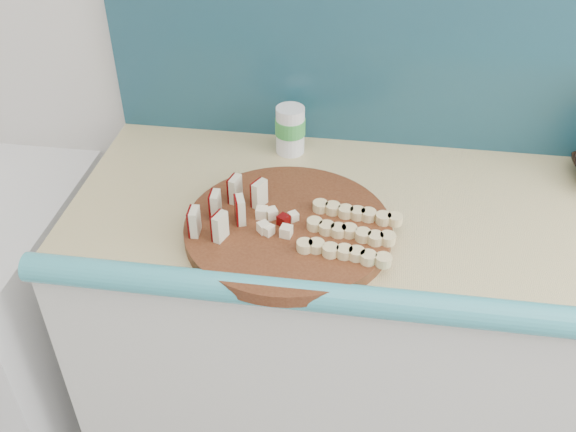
# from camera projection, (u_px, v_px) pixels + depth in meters

# --- Properties ---
(kitchen_counter) EXTENTS (2.20, 0.63, 0.91)m
(kitchen_counter) POSITION_uv_depth(u_px,v_px,m) (524.00, 361.00, 1.66)
(kitchen_counter) COLOR silver
(kitchen_counter) RESTS_ON ground
(backsplash) EXTENTS (2.20, 0.02, 0.50)m
(backsplash) POSITION_uv_depth(u_px,v_px,m) (576.00, 59.00, 1.45)
(backsplash) COLOR teal
(backsplash) RESTS_ON kitchen_counter
(cutting_board) EXTENTS (0.50, 0.50, 0.03)m
(cutting_board) POSITION_uv_depth(u_px,v_px,m) (288.00, 229.00, 1.34)
(cutting_board) COLOR #431D0E
(cutting_board) RESTS_ON kitchen_counter
(apple_wedges) EXTENTS (0.14, 0.17, 0.06)m
(apple_wedges) POSITION_uv_depth(u_px,v_px,m) (227.00, 207.00, 1.33)
(apple_wedges) COLOR beige
(apple_wedges) RESTS_ON cutting_board
(apple_chunks) EXTENTS (0.06, 0.07, 0.02)m
(apple_chunks) POSITION_uv_depth(u_px,v_px,m) (275.00, 217.00, 1.33)
(apple_chunks) COLOR #F1E3C0
(apple_chunks) RESTS_ON cutting_board
(banana_slices) EXTENTS (0.21, 0.19, 0.02)m
(banana_slices) POSITION_uv_depth(u_px,v_px,m) (350.00, 232.00, 1.30)
(banana_slices) COLOR #DEC687
(banana_slices) RESTS_ON cutting_board
(canister) EXTENTS (0.07, 0.07, 0.12)m
(canister) POSITION_uv_depth(u_px,v_px,m) (290.00, 129.00, 1.57)
(canister) COLOR silver
(canister) RESTS_ON kitchen_counter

